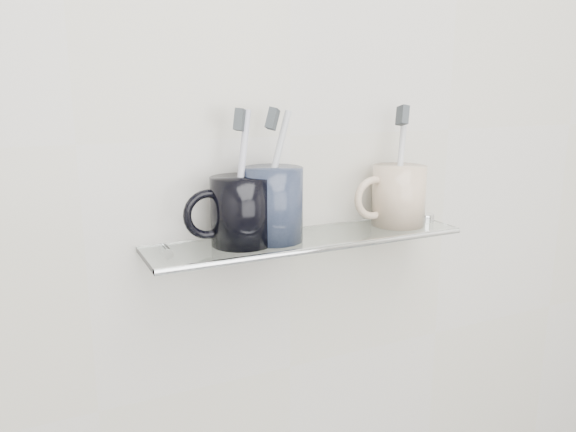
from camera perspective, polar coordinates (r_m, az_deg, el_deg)
wall_back at (r=0.90m, az=0.24°, el=8.14°), size 2.50×0.00×2.50m
shelf_glass at (r=0.87m, az=2.02°, el=-2.37°), size 0.50×0.12×0.01m
shelf_rail at (r=0.82m, az=3.83°, el=-3.31°), size 0.50×0.01×0.01m
bracket_left at (r=0.84m, az=-12.30°, el=-3.91°), size 0.02×0.03×0.02m
bracket_right at (r=1.02m, az=11.30°, el=-0.93°), size 0.02×0.03×0.02m
mug_left at (r=0.82m, az=-4.76°, el=0.51°), size 0.09×0.09×0.10m
mug_left_handle at (r=0.80m, az=-8.15°, el=0.16°), size 0.07×0.01×0.07m
toothbrush_left at (r=0.81m, az=-4.83°, el=4.05°), size 0.05×0.03×0.19m
bristles_left at (r=0.80m, az=-4.94°, el=9.72°), size 0.03×0.03×0.03m
mug_center at (r=0.83m, az=-1.53°, el=1.19°), size 0.11×0.11×0.11m
mug_center_handle at (r=0.82m, az=-4.79°, el=0.87°), size 0.08×0.01×0.08m
toothbrush_center at (r=0.83m, az=-1.55°, el=4.30°), size 0.07×0.02×0.19m
bristles_center at (r=0.82m, az=-1.59°, el=9.84°), size 0.03×0.03×0.04m
mug_right at (r=0.95m, az=11.19°, el=2.06°), size 0.11×0.11×0.10m
mug_right_handle at (r=0.92m, az=8.69°, el=1.82°), size 0.07×0.01×0.07m
toothbrush_right at (r=0.94m, az=11.33°, el=5.13°), size 0.05×0.05×0.19m
bristles_right at (r=0.93m, az=11.55°, el=9.99°), size 0.02×0.03×0.04m
chrome_cap at (r=0.99m, az=13.75°, el=-0.13°), size 0.03×0.03×0.01m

